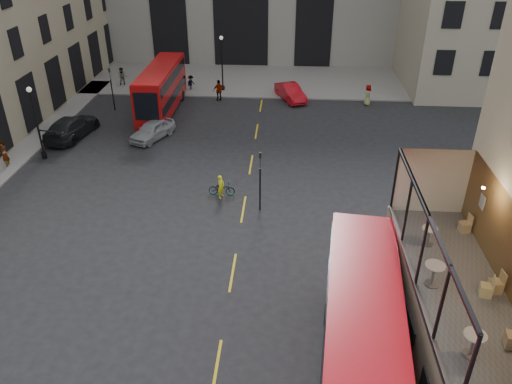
# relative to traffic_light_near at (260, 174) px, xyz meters

# --- Properties ---
(ground) EXTENTS (140.00, 140.00, 0.00)m
(ground) POSITION_rel_traffic_light_near_xyz_m (1.00, -12.00, -2.42)
(ground) COLOR black
(ground) RESTS_ON ground
(host_frontage) EXTENTS (3.00, 11.00, 4.50)m
(host_frontage) POSITION_rel_traffic_light_near_xyz_m (7.50, -12.00, -0.17)
(host_frontage) COLOR tan
(host_frontage) RESTS_ON ground
(cafe_floor) EXTENTS (3.00, 10.00, 0.10)m
(cafe_floor) POSITION_rel_traffic_light_near_xyz_m (7.50, -12.00, 2.12)
(cafe_floor) COLOR slate
(cafe_floor) RESTS_ON host_frontage
(pavement_far) EXTENTS (40.00, 12.00, 0.12)m
(pavement_far) POSITION_rel_traffic_light_near_xyz_m (-5.00, 26.00, -2.36)
(pavement_far) COLOR slate
(pavement_far) RESTS_ON ground
(traffic_light_near) EXTENTS (0.16, 0.20, 3.80)m
(traffic_light_near) POSITION_rel_traffic_light_near_xyz_m (0.00, 0.00, 0.00)
(traffic_light_near) COLOR black
(traffic_light_near) RESTS_ON ground
(traffic_light_far) EXTENTS (0.16, 0.20, 3.80)m
(traffic_light_far) POSITION_rel_traffic_light_near_xyz_m (-14.00, 16.00, 0.00)
(traffic_light_far) COLOR black
(traffic_light_far) RESTS_ON ground
(street_lamp_a) EXTENTS (0.36, 0.36, 5.33)m
(street_lamp_a) POSITION_rel_traffic_light_near_xyz_m (-16.00, 6.00, -0.03)
(street_lamp_a) COLOR black
(street_lamp_a) RESTS_ON ground
(street_lamp_b) EXTENTS (0.36, 0.36, 5.33)m
(street_lamp_b) POSITION_rel_traffic_light_near_xyz_m (-5.00, 22.00, -0.03)
(street_lamp_b) COLOR black
(street_lamp_b) RESTS_ON ground
(bus_near) EXTENTS (3.68, 11.45, 4.49)m
(bus_near) POSITION_rel_traffic_light_near_xyz_m (4.30, -12.81, 0.10)
(bus_near) COLOR red
(bus_near) RESTS_ON ground
(bus_far) EXTENTS (2.40, 10.17, 4.05)m
(bus_far) POSITION_rel_traffic_light_near_xyz_m (-9.52, 15.75, -0.15)
(bus_far) COLOR #A70B0C
(bus_far) RESTS_ON ground
(car_a) EXTENTS (3.30, 4.57, 1.44)m
(car_a) POSITION_rel_traffic_light_near_xyz_m (-9.02, 10.03, -1.70)
(car_a) COLOR #989CA0
(car_a) RESTS_ON ground
(car_b) EXTENTS (3.24, 4.76, 1.48)m
(car_b) POSITION_rel_traffic_light_near_xyz_m (1.67, 19.81, -1.68)
(car_b) COLOR #B10A14
(car_b) RESTS_ON ground
(car_c) EXTENTS (3.15, 5.95, 1.64)m
(car_c) POSITION_rel_traffic_light_near_xyz_m (-15.45, 9.98, -1.60)
(car_c) COLOR black
(car_c) RESTS_ON ground
(bicycle) EXTENTS (1.68, 0.64, 0.87)m
(bicycle) POSITION_rel_traffic_light_near_xyz_m (-2.51, 1.66, -1.99)
(bicycle) COLOR gray
(bicycle) RESTS_ON ground
(cyclist) EXTENTS (0.55, 0.65, 1.52)m
(cyclist) POSITION_rel_traffic_light_near_xyz_m (-2.51, 1.33, -1.66)
(cyclist) COLOR #FFFE1A
(cyclist) RESTS_ON ground
(pedestrian_a) EXTENTS (1.07, 0.91, 1.93)m
(pedestrian_a) POSITION_rel_traffic_light_near_xyz_m (-15.23, 22.67, -1.46)
(pedestrian_a) COLOR gray
(pedestrian_a) RESTS_ON ground
(pedestrian_b) EXTENTS (0.98, 1.13, 1.52)m
(pedestrian_b) POSITION_rel_traffic_light_near_xyz_m (-8.14, 21.88, -1.66)
(pedestrian_b) COLOR gray
(pedestrian_b) RESTS_ON ground
(pedestrian_c) EXTENTS (1.26, 0.88, 1.98)m
(pedestrian_c) POSITION_rel_traffic_light_near_xyz_m (-4.99, 19.15, -1.44)
(pedestrian_c) COLOR gray
(pedestrian_c) RESTS_ON ground
(pedestrian_d) EXTENTS (0.81, 1.04, 1.90)m
(pedestrian_d) POSITION_rel_traffic_light_near_xyz_m (8.70, 18.86, -1.48)
(pedestrian_d) COLOR gray
(pedestrian_d) RESTS_ON ground
(pedestrian_e) EXTENTS (0.61, 0.80, 1.98)m
(pedestrian_e) POSITION_rel_traffic_light_near_xyz_m (-18.00, 4.48, -1.44)
(pedestrian_e) COLOR gray
(pedestrian_e) RESTS_ON ground
(cafe_table_near) EXTENTS (0.65, 0.65, 0.81)m
(cafe_table_near) POSITION_rel_traffic_light_near_xyz_m (6.98, -14.90, 2.71)
(cafe_table_near) COLOR white
(cafe_table_near) RESTS_ON cafe_floor
(cafe_table_mid) EXTENTS (0.68, 0.68, 0.85)m
(cafe_table_mid) POSITION_rel_traffic_light_near_xyz_m (6.60, -11.82, 2.74)
(cafe_table_mid) COLOR silver
(cafe_table_mid) RESTS_ON cafe_floor
(cafe_table_far) EXTENTS (0.59, 0.59, 0.74)m
(cafe_table_far) POSITION_rel_traffic_light_near_xyz_m (6.99, -9.43, 2.67)
(cafe_table_far) COLOR silver
(cafe_table_far) RESTS_ON cafe_floor
(cafe_chair_b) EXTENTS (0.44, 0.44, 0.81)m
(cafe_chair_b) POSITION_rel_traffic_light_near_xyz_m (8.63, -12.04, 2.42)
(cafe_chair_b) COLOR tan
(cafe_chair_b) RESTS_ON cafe_floor
(cafe_chair_c) EXTENTS (0.47, 0.47, 0.78)m
(cafe_chair_c) POSITION_rel_traffic_light_near_xyz_m (8.26, -12.25, 2.41)
(cafe_chair_c) COLOR #D4BD7A
(cafe_chair_c) RESTS_ON cafe_floor
(cafe_chair_d) EXTENTS (0.45, 0.45, 0.77)m
(cafe_chair_d) POSITION_rel_traffic_light_near_xyz_m (8.66, -8.45, 2.41)
(cafe_chair_d) COLOR tan
(cafe_chair_d) RESTS_ON cafe_floor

